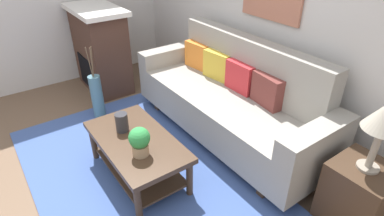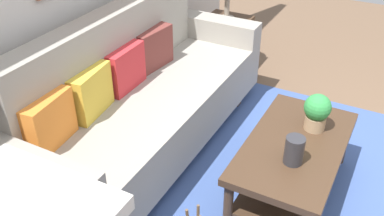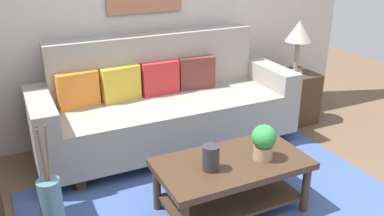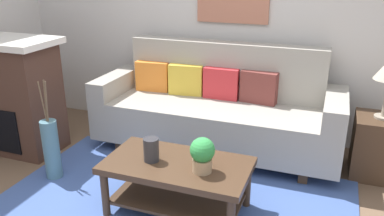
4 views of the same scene
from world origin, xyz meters
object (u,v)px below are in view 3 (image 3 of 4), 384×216
Objects in this scene: throw_pillow_crimson at (160,78)px; throw_pillow_maroon at (196,73)px; couch at (165,106)px; potted_plant_tabletop at (264,141)px; throw_pillow_mustard at (121,84)px; table_lamp at (299,33)px; tabletop_vase at (211,158)px; throw_pillow_orange at (78,90)px; side_table at (293,97)px; coffee_table at (232,175)px.

throw_pillow_crimson is 1.00× the size of throw_pillow_maroon.
potted_plant_tabletop is at bearing -78.08° from couch.
table_lamp is (1.91, -0.14, 0.31)m from throw_pillow_mustard.
tabletop_vase is 0.32× the size of table_lamp.
table_lamp reaches higher than throw_pillow_orange.
side_table is at bearing -0.43° from couch.
tabletop_vase is 2.11m from table_lamp.
potted_plant_tabletop reaches higher than tabletop_vase.
side_table is at bearing 35.53° from tabletop_vase.
throw_pillow_maroon reaches higher than tabletop_vase.
tabletop_vase is at bearing -97.28° from couch.
tabletop_vase is at bearing 176.63° from potted_plant_tabletop.
throw_pillow_orange is 0.78m from throw_pillow_crimson.
throw_pillow_maroon is at bearing 67.85° from tabletop_vase.
throw_pillow_maroon is (0.39, 0.00, 0.00)m from throw_pillow_crimson.
table_lamp is (0.00, 0.00, 0.71)m from side_table.
tabletop_vase is at bearing -144.47° from table_lamp.
couch is 1.18m from coffee_table.
throw_pillow_mustard is 1.51m from potted_plant_tabletop.
side_table reaches higher than coffee_table.
coffee_table is 1.96× the size of side_table.
potted_plant_tabletop is 0.46× the size of table_lamp.
table_lamp is at bearing 35.53° from tabletop_vase.
potted_plant_tabletop reaches higher than coffee_table.
throw_pillow_maroon is 1.37× the size of potted_plant_tabletop.
throw_pillow_maroon is at bearing 0.00° from throw_pillow_orange.
coffee_table is 2.00m from table_lamp.
throw_pillow_mustard is (-0.39, 0.12, 0.25)m from couch.
couch is 2.22× the size of coffee_table.
tabletop_vase is (-0.19, -0.04, 0.21)m from coffee_table.
table_lamp is (1.52, -0.14, 0.31)m from throw_pillow_crimson.
throw_pillow_mustard is at bearing 115.54° from potted_plant_tabletop.
couch is 0.48m from throw_pillow_maroon.
throw_pillow_crimson is 0.39m from throw_pillow_maroon.
couch is at bearing 179.57° from side_table.
throw_pillow_maroon is 0.63× the size of table_lamp.
throw_pillow_mustard is 1.00× the size of throw_pillow_maroon.
throw_pillow_orange is 0.63× the size of table_lamp.
throw_pillow_mustard is 1.41m from coffee_table.
throw_pillow_mustard is 0.33× the size of coffee_table.
throw_pillow_orange and throw_pillow_crimson have the same top height.
throw_pillow_crimson is 1.98× the size of tabletop_vase.
side_table is at bearing -4.06° from throw_pillow_mustard.
throw_pillow_mustard is at bearing 162.25° from couch.
throw_pillow_mustard and throw_pillow_crimson have the same top height.
potted_plant_tabletop is (0.26, -1.36, -0.11)m from throw_pillow_crimson.
potted_plant_tabletop is (0.26, -1.23, 0.14)m from couch.
throw_pillow_orange is 2.34m from side_table.
throw_pillow_mustard reaches higher than coffee_table.
throw_pillow_mustard is at bearing 0.00° from throw_pillow_orange.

